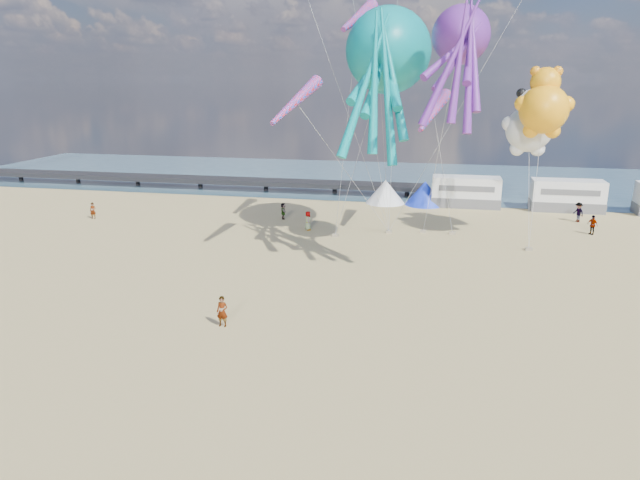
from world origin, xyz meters
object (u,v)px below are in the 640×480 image
(sandbag_d, at_px, (452,233))
(windsock_left, at_px, (358,17))
(standing_person, at_px, (222,312))
(sandbag_e, at_px, (389,232))
(sandbag_b, at_px, (423,231))
(kite_panda, at_px, (529,129))
(tent_white, at_px, (385,192))
(tent_blue, at_px, (425,193))
(kite_octopus_teal, at_px, (389,51))
(beachgoer_6, at_px, (308,221))
(motorhome_1, at_px, (567,195))
(beachgoer_3, at_px, (592,225))
(beachgoer_5, at_px, (93,211))
(windsock_mid, at_px, (433,111))
(motorhome_0, at_px, (466,192))
(sandbag_a, at_px, (335,235))
(sandbag_c, at_px, (529,249))
(kite_octopus_purple, at_px, (461,35))
(kite_teddy_orange, at_px, (544,109))
(beachgoer_4, at_px, (283,211))
(beachgoer_2, at_px, (578,212))
(windsock_right, at_px, (296,101))

(sandbag_d, distance_m, windsock_left, 18.48)
(standing_person, bearing_deg, sandbag_e, 72.19)
(standing_person, height_order, sandbag_b, standing_person)
(kite_panda, bearing_deg, tent_white, 150.32)
(tent_blue, xyz_separation_m, kite_octopus_teal, (-2.84, -14.12, 13.10))
(tent_blue, relative_size, sandbag_e, 8.00)
(sandbag_b, bearing_deg, beachgoer_6, -173.46)
(motorhome_1, xyz_separation_m, sandbag_d, (-10.89, -11.22, -1.39))
(beachgoer_3, distance_m, sandbag_d, 11.44)
(beachgoer_5, bearing_deg, windsock_mid, -9.32)
(motorhome_0, distance_m, sandbag_a, 17.57)
(tent_blue, relative_size, beachgoer_6, 2.48)
(motorhome_0, bearing_deg, windsock_mid, -105.89)
(motorhome_0, xyz_separation_m, motorhome_1, (9.50, 0.00, 0.00))
(beachgoer_6, height_order, sandbag_c, beachgoer_6)
(beachgoer_3, xyz_separation_m, kite_octopus_purple, (-11.71, -10.26, 14.14))
(standing_person, xyz_separation_m, kite_teddy_orange, (17.64, 18.56, 9.41))
(motorhome_1, bearing_deg, windsock_mid, -137.02)
(windsock_mid, bearing_deg, sandbag_a, -146.87)
(motorhome_1, distance_m, sandbag_a, 24.54)
(beachgoer_4, relative_size, windsock_mid, 0.26)
(sandbag_b, distance_m, windsock_mid, 9.84)
(tent_blue, bearing_deg, sandbag_b, -88.77)
(beachgoer_6, relative_size, windsock_left, 0.26)
(beachgoer_6, height_order, kite_octopus_purple, kite_octopus_purple)
(beachgoer_6, bearing_deg, beachgoer_2, -88.32)
(standing_person, bearing_deg, kite_panda, 51.91)
(standing_person, height_order, sandbag_c, standing_person)
(standing_person, distance_m, sandbag_d, 24.12)
(beachgoer_2, bearing_deg, sandbag_a, -96.44)
(beachgoer_4, distance_m, sandbag_b, 12.89)
(tent_blue, bearing_deg, windsock_left, -112.46)
(beachgoer_4, xyz_separation_m, sandbag_a, (5.72, -5.00, -0.64))
(windsock_right, bearing_deg, beachgoer_6, 121.36)
(beachgoer_4, bearing_deg, kite_teddy_orange, -123.30)
(beachgoer_3, height_order, sandbag_d, beachgoer_3)
(tent_blue, relative_size, standing_person, 2.46)
(beachgoer_5, relative_size, windsock_mid, 0.26)
(kite_octopus_teal, xyz_separation_m, kite_octopus_purple, (4.93, -5.06, 0.66))
(sandbag_b, height_order, kite_panda, kite_panda)
(motorhome_0, height_order, windsock_left, windsock_left)
(beachgoer_5, height_order, windsock_mid, windsock_mid)
(beachgoer_3, xyz_separation_m, beachgoer_4, (-26.23, 0.06, -0.07))
(sandbag_d, bearing_deg, sandbag_a, -164.19)
(sandbag_e, xyz_separation_m, kite_octopus_teal, (-0.30, -2.23, 14.19))
(tent_blue, distance_m, beachgoer_6, 15.41)
(tent_white, height_order, sandbag_e, tent_white)
(kite_octopus_teal, xyz_separation_m, kite_panda, (10.72, 3.37, -5.69))
(sandbag_a, bearing_deg, windsock_mid, 13.95)
(kite_teddy_orange, height_order, windsock_left, windsock_left)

